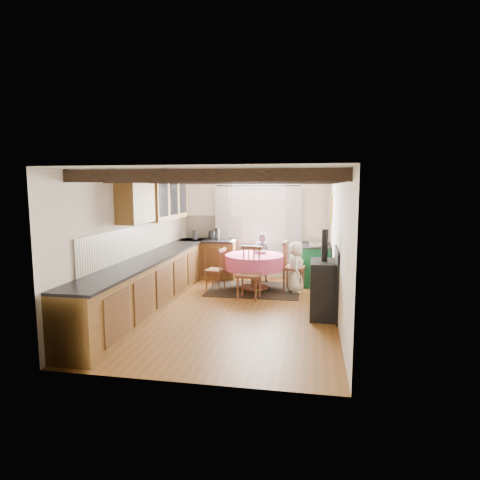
% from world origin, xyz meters
% --- Properties ---
extents(floor, '(3.60, 5.50, 0.00)m').
position_xyz_m(floor, '(0.00, 0.00, 0.00)').
color(floor, brown).
rests_on(floor, ground).
extents(ceiling, '(3.60, 5.50, 0.00)m').
position_xyz_m(ceiling, '(0.00, 0.00, 2.40)').
color(ceiling, white).
rests_on(ceiling, ground).
extents(wall_back, '(3.60, 0.00, 2.40)m').
position_xyz_m(wall_back, '(0.00, 2.75, 1.20)').
color(wall_back, silver).
rests_on(wall_back, ground).
extents(wall_front, '(3.60, 0.00, 2.40)m').
position_xyz_m(wall_front, '(0.00, -2.75, 1.20)').
color(wall_front, silver).
rests_on(wall_front, ground).
extents(wall_left, '(0.00, 5.50, 2.40)m').
position_xyz_m(wall_left, '(-1.80, 0.00, 1.20)').
color(wall_left, silver).
rests_on(wall_left, ground).
extents(wall_right, '(0.00, 5.50, 2.40)m').
position_xyz_m(wall_right, '(1.80, 0.00, 1.20)').
color(wall_right, silver).
rests_on(wall_right, ground).
extents(beam_a, '(3.60, 0.16, 0.16)m').
position_xyz_m(beam_a, '(0.00, -2.00, 2.31)').
color(beam_a, '#372418').
rests_on(beam_a, ceiling).
extents(beam_b, '(3.60, 0.16, 0.16)m').
position_xyz_m(beam_b, '(0.00, -1.00, 2.31)').
color(beam_b, '#372418').
rests_on(beam_b, ceiling).
extents(beam_c, '(3.60, 0.16, 0.16)m').
position_xyz_m(beam_c, '(0.00, 0.00, 2.31)').
color(beam_c, '#372418').
rests_on(beam_c, ceiling).
extents(beam_d, '(3.60, 0.16, 0.16)m').
position_xyz_m(beam_d, '(0.00, 1.00, 2.31)').
color(beam_d, '#372418').
rests_on(beam_d, ceiling).
extents(beam_e, '(3.60, 0.16, 0.16)m').
position_xyz_m(beam_e, '(0.00, 2.00, 2.31)').
color(beam_e, '#372418').
rests_on(beam_e, ceiling).
extents(splash_left, '(0.02, 4.50, 0.55)m').
position_xyz_m(splash_left, '(-1.78, 0.30, 1.20)').
color(splash_left, beige).
rests_on(splash_left, wall_left).
extents(splash_back, '(1.40, 0.02, 0.55)m').
position_xyz_m(splash_back, '(-1.00, 2.73, 1.20)').
color(splash_back, beige).
rests_on(splash_back, wall_back).
extents(base_cabinet_left, '(0.60, 5.30, 0.88)m').
position_xyz_m(base_cabinet_left, '(-1.50, 0.00, 0.44)').
color(base_cabinet_left, brown).
rests_on(base_cabinet_left, floor).
extents(base_cabinet_back, '(1.30, 0.60, 0.88)m').
position_xyz_m(base_cabinet_back, '(-1.05, 2.45, 0.44)').
color(base_cabinet_back, brown).
rests_on(base_cabinet_back, floor).
extents(worktop_left, '(0.64, 5.30, 0.04)m').
position_xyz_m(worktop_left, '(-1.48, 0.00, 0.90)').
color(worktop_left, black).
rests_on(worktop_left, base_cabinet_left).
extents(worktop_back, '(1.30, 0.64, 0.04)m').
position_xyz_m(worktop_back, '(-1.05, 2.43, 0.90)').
color(worktop_back, black).
rests_on(worktop_back, base_cabinet_back).
extents(wall_cabinet_glass, '(0.34, 1.80, 0.90)m').
position_xyz_m(wall_cabinet_glass, '(-1.63, 1.20, 1.95)').
color(wall_cabinet_glass, brown).
rests_on(wall_cabinet_glass, wall_left).
extents(wall_cabinet_solid, '(0.34, 0.90, 0.70)m').
position_xyz_m(wall_cabinet_solid, '(-1.63, -0.30, 1.90)').
color(wall_cabinet_solid, brown).
rests_on(wall_cabinet_solid, wall_left).
extents(window_frame, '(1.34, 0.03, 1.54)m').
position_xyz_m(window_frame, '(0.10, 2.73, 1.60)').
color(window_frame, white).
rests_on(window_frame, wall_back).
extents(window_pane, '(1.20, 0.01, 1.40)m').
position_xyz_m(window_pane, '(0.10, 2.74, 1.60)').
color(window_pane, white).
rests_on(window_pane, wall_back).
extents(curtain_left, '(0.35, 0.10, 2.10)m').
position_xyz_m(curtain_left, '(-0.75, 2.65, 1.10)').
color(curtain_left, '#AAAAAA').
rests_on(curtain_left, wall_back).
extents(curtain_right, '(0.35, 0.10, 2.10)m').
position_xyz_m(curtain_right, '(0.95, 2.65, 1.10)').
color(curtain_right, '#AAAAAA').
rests_on(curtain_right, wall_back).
extents(curtain_rod, '(2.00, 0.03, 0.03)m').
position_xyz_m(curtain_rod, '(0.10, 2.65, 2.20)').
color(curtain_rod, black).
rests_on(curtain_rod, wall_back).
extents(wall_picture, '(0.04, 0.50, 0.60)m').
position_xyz_m(wall_picture, '(1.77, 2.30, 1.70)').
color(wall_picture, gold).
rests_on(wall_picture, wall_right).
extents(wall_plate, '(0.30, 0.02, 0.30)m').
position_xyz_m(wall_plate, '(1.05, 2.72, 1.70)').
color(wall_plate, silver).
rests_on(wall_plate, wall_back).
extents(rug, '(1.92, 1.49, 0.01)m').
position_xyz_m(rug, '(0.19, 1.49, 0.01)').
color(rug, black).
rests_on(rug, floor).
extents(dining_table, '(1.24, 1.24, 0.75)m').
position_xyz_m(dining_table, '(0.19, 1.49, 0.38)').
color(dining_table, '#CD4062').
rests_on(dining_table, floor).
extents(chair_near, '(0.49, 0.51, 1.03)m').
position_xyz_m(chair_near, '(0.19, 0.75, 0.51)').
color(chair_near, brown).
rests_on(chair_near, floor).
extents(chair_left, '(0.46, 0.45, 0.88)m').
position_xyz_m(chair_left, '(-0.64, 1.40, 0.44)').
color(chair_left, brown).
rests_on(chair_left, floor).
extents(chair_right, '(0.53, 0.51, 1.05)m').
position_xyz_m(chair_right, '(1.01, 1.55, 0.52)').
color(chair_right, brown).
rests_on(chair_right, floor).
extents(aga_range, '(0.64, 0.99, 0.91)m').
position_xyz_m(aga_range, '(1.47, 2.24, 0.45)').
color(aga_range, '#0F4825').
rests_on(aga_range, floor).
extents(cast_iron_stove, '(0.44, 0.74, 1.48)m').
position_xyz_m(cast_iron_stove, '(1.58, -0.11, 0.74)').
color(cast_iron_stove, black).
rests_on(cast_iron_stove, floor).
extents(child_far, '(0.46, 0.35, 1.13)m').
position_xyz_m(child_far, '(0.25, 2.31, 0.57)').
color(child_far, '#4C4A57').
rests_on(child_far, floor).
extents(child_right, '(0.36, 0.53, 1.06)m').
position_xyz_m(child_right, '(1.06, 1.44, 0.53)').
color(child_right, beige).
rests_on(child_right, floor).
extents(bowl_a, '(0.29, 0.29, 0.06)m').
position_xyz_m(bowl_a, '(0.32, 1.70, 0.78)').
color(bowl_a, silver).
rests_on(bowl_a, dining_table).
extents(bowl_b, '(0.24, 0.24, 0.06)m').
position_xyz_m(bowl_b, '(0.24, 1.74, 0.78)').
color(bowl_b, silver).
rests_on(bowl_b, dining_table).
extents(cup, '(0.15, 0.15, 0.10)m').
position_xyz_m(cup, '(0.21, 1.66, 0.80)').
color(cup, silver).
rests_on(cup, dining_table).
extents(canister_tall, '(0.13, 0.13, 0.22)m').
position_xyz_m(canister_tall, '(-1.39, 2.42, 1.03)').
color(canister_tall, '#262628').
rests_on(canister_tall, worktop_back).
extents(canister_wide, '(0.18, 0.18, 0.20)m').
position_xyz_m(canister_wide, '(-1.00, 2.58, 1.02)').
color(canister_wide, '#262628').
rests_on(canister_wide, worktop_back).
extents(canister_slim, '(0.10, 0.10, 0.29)m').
position_xyz_m(canister_slim, '(-0.82, 2.37, 1.06)').
color(canister_slim, '#262628').
rests_on(canister_slim, worktop_back).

